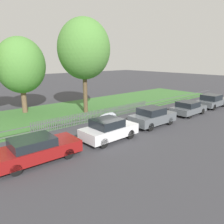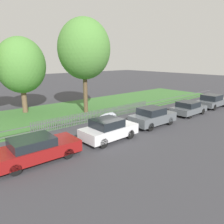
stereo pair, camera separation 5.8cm
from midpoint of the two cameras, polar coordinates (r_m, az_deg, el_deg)
The scene contains 12 objects.
ground_plane at distance 17.29m, azimuth 2.79°, elevation -4.06°, with size 120.00×120.00×0.00m, color #38383D.
kerb_stone at distance 17.34m, azimuth 2.56°, elevation -3.79°, with size 41.75×0.20×0.12m, color #9E998E.
grass_strip at distance 23.10m, azimuth -10.17°, elevation 0.38°, with size 41.75×9.22×0.01m, color #3D7033.
park_fence at distance 19.28m, azimuth -3.19°, elevation -0.69°, with size 41.75×0.05×0.94m.
parked_car_black_saloon at distance 12.32m, azimuth -19.14°, elevation -9.08°, with size 4.49×1.94×1.34m.
parked_car_navy_estate at distance 14.50m, azimuth -0.79°, elevation -4.53°, with size 3.87×1.90×1.48m.
parked_car_red_compact at distance 17.85m, azimuth 10.61°, elevation -1.16°, with size 3.96×1.88×1.51m.
parked_car_white_van at distance 22.22m, azimuth 19.41°, elevation 0.99°, with size 3.73×1.86×1.30m.
parked_car_grey_coupe at distance 26.54m, azimuth 24.67°, elevation 2.65°, with size 4.09×1.91×1.43m.
covered_motorcycle at distance 17.80m, azimuth -0.94°, elevation -1.44°, with size 1.97×0.80×0.99m.
tree_behind_motorcycle at distance 23.12m, azimuth -22.63°, elevation 11.16°, with size 4.65×4.65×7.33m.
tree_mid_park at distance 21.53m, azimuth -7.22°, elevation 15.98°, with size 4.96×4.96×9.01m.
Camera 2 is at (-11.35, -11.89, 5.35)m, focal length 35.00 mm.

